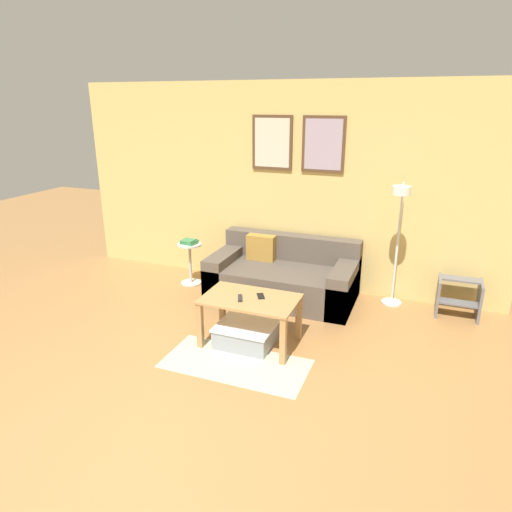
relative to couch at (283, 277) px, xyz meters
The scene contains 12 objects.
ground_plane 3.01m from the couch, 94.43° to the right, with size 16.00×16.00×0.00m, color #A87542.
wall_back 1.16m from the couch, 115.04° to the left, with size 5.60×0.09×2.55m.
area_rug 1.65m from the couch, 87.38° to the right, with size 1.34×0.65×0.01m, color #B2B79E.
couch is the anchor object (origin of this frame).
coffee_table 1.22m from the couch, 87.40° to the right, with size 0.93×0.58×0.49m.
storage_bin 1.27m from the couch, 88.93° to the right, with size 0.57×0.46×0.21m.
floor_lamp 1.50m from the couch, ahead, with size 0.24×0.52×1.47m.
side_table 1.28m from the couch, behind, with size 0.32×0.32×0.55m.
book_stack 1.32m from the couch, behind, with size 0.22×0.20×0.05m.
remote_control 1.30m from the couch, 91.20° to the right, with size 0.04×0.15×0.02m, color #232328.
cell_phone 1.17m from the couch, 83.10° to the right, with size 0.07×0.14×0.01m, color black.
step_stool 2.01m from the couch, ahead, with size 0.46×0.36×0.43m.
Camera 1 is at (1.82, -1.99, 2.31)m, focal length 32.00 mm.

